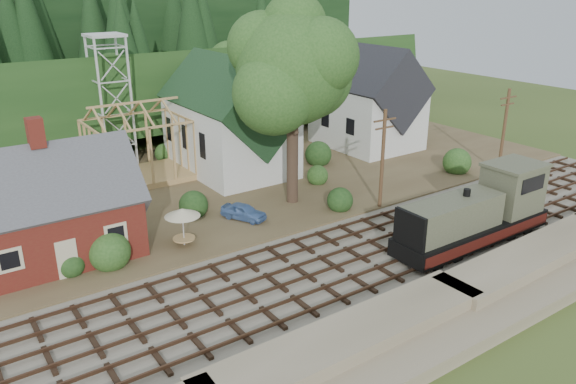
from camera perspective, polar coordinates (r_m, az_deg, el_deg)
ground at (r=36.84m, az=6.91°, el=-6.70°), size 140.00×140.00×0.00m
embankment at (r=31.92m, az=17.26°, el=-12.22°), size 64.00×5.00×1.60m
railroad_bed at (r=36.81m, az=6.92°, el=-6.59°), size 64.00×11.00×0.16m
village_flat at (r=50.47m, az=-6.67°, el=1.18°), size 64.00×26.00×0.30m
hillside at (r=71.78m, az=-15.91°, el=6.26°), size 70.00×28.96×12.74m
ridge at (r=86.75m, az=-19.52°, el=8.25°), size 80.00×20.00×12.00m
depot at (r=38.21m, az=-23.15°, el=-1.99°), size 10.80×7.41×9.00m
church at (r=51.40m, az=-5.83°, el=7.42°), size 8.40×15.17×13.00m
farmhouse at (r=60.16m, az=8.08°, el=8.94°), size 8.40×10.80×10.60m
timber_frame at (r=50.76m, az=-14.97°, el=4.42°), size 8.20×6.20×6.99m
lattice_tower at (r=55.04m, az=-17.88°, el=12.57°), size 3.20×3.20×12.12m
big_tree at (r=42.53m, az=0.60°, el=11.68°), size 10.90×8.40×14.70m
telegraph_pole_near at (r=43.25m, az=9.58°, el=3.42°), size 2.20×0.28×8.00m
telegraph_pole_far at (r=54.50m, az=21.09°, el=5.89°), size 2.20×0.28×8.00m
locomotive at (r=39.73m, az=18.80°, el=-2.14°), size 12.48×3.12×4.98m
car_blue at (r=41.54m, az=-4.53°, el=-1.99°), size 2.85×3.76×1.19m
car_red at (r=60.73m, az=12.20°, el=4.97°), size 4.77×2.66×1.26m
patio_set at (r=37.42m, az=-10.69°, el=-2.22°), size 2.35×2.35×2.61m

